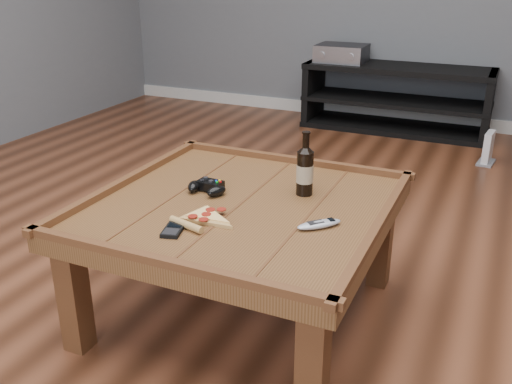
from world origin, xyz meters
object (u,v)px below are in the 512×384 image
at_px(coffee_table, 241,219).
at_px(game_controller, 207,187).
at_px(av_receiver, 342,53).
at_px(media_console, 396,99).
at_px(beer_bottle, 305,170).
at_px(game_console, 488,149).
at_px(smartphone, 173,230).
at_px(pizza_slice, 204,218).
at_px(remote_control, 319,224).

xyz_separation_m(coffee_table, game_controller, (-0.16, 0.04, 0.08)).
bearing_deg(av_receiver, game_controller, -84.20).
distance_m(media_console, beer_bottle, 2.60).
relative_size(av_receiver, game_console, 1.76).
xyz_separation_m(game_controller, av_receiver, (-0.29, 2.70, 0.09)).
distance_m(beer_bottle, game_console, 2.14).
height_order(media_console, game_controller, media_console).
height_order(smartphone, av_receiver, av_receiver).
bearing_deg(beer_bottle, game_controller, -158.23).
height_order(coffee_table, pizza_slice, same).
bearing_deg(remote_control, beer_bottle, 163.85).
distance_m(media_console, pizza_slice, 2.93).
xyz_separation_m(beer_bottle, av_receiver, (-0.62, 2.57, 0.02)).
xyz_separation_m(smartphone, av_receiver, (-0.35, 3.03, 0.11)).
bearing_deg(beer_bottle, pizza_slice, -122.56).
xyz_separation_m(beer_bottle, pizza_slice, (-0.22, -0.35, -0.09)).
height_order(beer_bottle, pizza_slice, beer_bottle).
relative_size(coffee_table, pizza_slice, 3.76).
xyz_separation_m(media_console, remote_control, (0.31, -2.82, 0.22)).
distance_m(remote_control, game_console, 2.33).
bearing_deg(coffee_table, beer_bottle, 45.23).
xyz_separation_m(beer_bottle, game_console, (0.55, 2.02, -0.45)).
height_order(pizza_slice, smartphone, pizza_slice).
xyz_separation_m(coffee_table, remote_control, (0.31, -0.07, 0.07)).
distance_m(media_console, game_controller, 2.72).
relative_size(coffee_table, game_controller, 6.19).
xyz_separation_m(remote_control, game_console, (0.41, 2.27, -0.36)).
relative_size(game_controller, av_receiver, 0.44).
height_order(coffee_table, game_controller, game_controller).
relative_size(game_controller, remote_control, 1.16).
bearing_deg(smartphone, av_receiver, 81.77).
height_order(media_console, remote_control, media_console).
distance_m(pizza_slice, smartphone, 0.12).
bearing_deg(game_controller, remote_control, -9.22).
height_order(beer_bottle, game_controller, beer_bottle).
relative_size(beer_bottle, game_console, 1.10).
bearing_deg(remote_control, av_receiver, 149.39).
bearing_deg(av_receiver, beer_bottle, -76.76).
xyz_separation_m(smartphone, game_console, (0.82, 2.48, -0.36)).
distance_m(game_controller, remote_control, 0.48).
distance_m(pizza_slice, remote_control, 0.38).
xyz_separation_m(coffee_table, av_receiver, (-0.45, 2.75, 0.17)).
relative_size(media_console, game_controller, 8.42).
distance_m(coffee_table, pizza_slice, 0.20).
bearing_deg(game_controller, beer_bottle, 26.01).
height_order(coffee_table, beer_bottle, beer_bottle).
bearing_deg(beer_bottle, media_console, 93.82).
xyz_separation_m(smartphone, remote_control, (0.41, 0.22, 0.00)).
xyz_separation_m(media_console, pizza_slice, (-0.05, -2.93, 0.21)).
xyz_separation_m(game_controller, pizza_slice, (0.11, -0.22, -0.01)).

